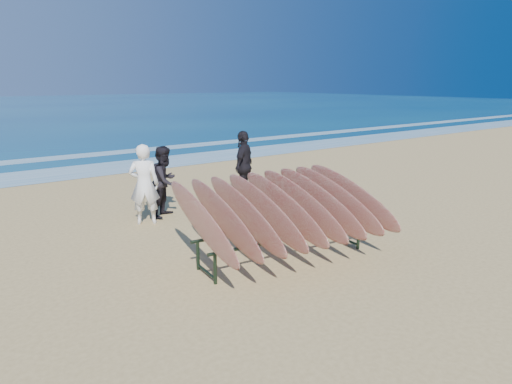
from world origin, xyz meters
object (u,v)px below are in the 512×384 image
Objects in this scene: surfboard_rack at (283,208)px; person_dark_a at (165,181)px; person_white at (144,184)px; person_dark_b at (244,166)px.

person_dark_a is at bearing 103.00° from surfboard_rack.
surfboard_rack is 3.56m from person_white.
surfboard_rack is 1.94× the size of person_white.
person_white is at bearing 167.41° from person_dark_a.
person_white is at bearing -27.52° from person_dark_b.
person_dark_a is at bearing -32.14° from person_dark_b.
person_dark_b reaches higher than person_dark_a.
person_white is at bearing 113.69° from surfboard_rack.
person_dark_a is (0.63, 0.28, -0.06)m from person_white.
person_dark_b is (2.95, 0.43, 0.03)m from person_white.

